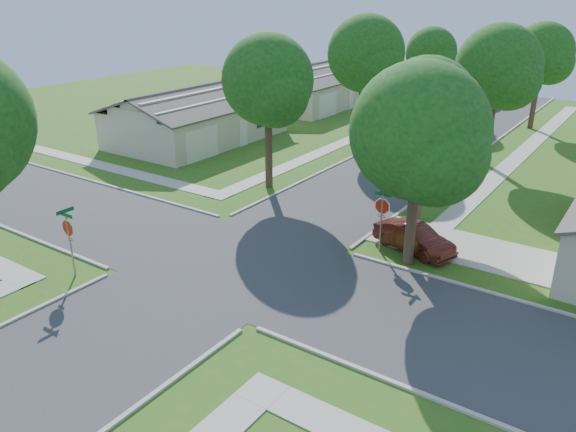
% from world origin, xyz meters
% --- Properties ---
extents(ground, '(100.00, 100.00, 0.00)m').
position_xyz_m(ground, '(0.00, 0.00, 0.00)').
color(ground, '#315F1A').
rests_on(ground, ground).
extents(road_ns, '(7.00, 100.00, 0.02)m').
position_xyz_m(road_ns, '(0.00, 0.00, 0.00)').
color(road_ns, '#333335').
rests_on(road_ns, ground).
extents(sidewalk_ne, '(1.20, 40.00, 0.04)m').
position_xyz_m(sidewalk_ne, '(6.10, 26.00, 0.02)').
color(sidewalk_ne, '#9E9B91').
rests_on(sidewalk_ne, ground).
extents(sidewalk_nw, '(1.20, 40.00, 0.04)m').
position_xyz_m(sidewalk_nw, '(-6.10, 26.00, 0.02)').
color(sidewalk_nw, '#9E9B91').
rests_on(sidewalk_nw, ground).
extents(driveway, '(8.80, 3.60, 0.05)m').
position_xyz_m(driveway, '(7.90, 7.10, 0.03)').
color(driveway, '#9E9B91').
rests_on(driveway, ground).
extents(stop_sign_sw, '(1.05, 0.80, 2.98)m').
position_xyz_m(stop_sign_sw, '(-4.70, -4.70, 2.03)').
color(stop_sign_sw, gray).
rests_on(stop_sign_sw, ground).
extents(stop_sign_ne, '(1.05, 0.80, 2.98)m').
position_xyz_m(stop_sign_ne, '(4.70, 4.70, 2.03)').
color(stop_sign_ne, gray).
rests_on(stop_sign_ne, ground).
extents(tree_e_near, '(4.97, 4.80, 8.28)m').
position_xyz_m(tree_e_near, '(4.75, 9.01, 5.64)').
color(tree_e_near, '#38281C').
rests_on(tree_e_near, ground).
extents(tree_e_mid, '(5.59, 5.40, 9.21)m').
position_xyz_m(tree_e_mid, '(4.76, 21.01, 6.25)').
color(tree_e_mid, '#38281C').
rests_on(tree_e_mid, ground).
extents(tree_e_far, '(5.17, 5.00, 8.72)m').
position_xyz_m(tree_e_far, '(4.75, 34.01, 5.98)').
color(tree_e_far, '#38281C').
rests_on(tree_e_far, ground).
extents(tree_w_near, '(5.38, 5.20, 8.97)m').
position_xyz_m(tree_w_near, '(-4.64, 9.01, 6.12)').
color(tree_w_near, '#38281C').
rests_on(tree_w_near, ground).
extents(tree_w_mid, '(5.80, 5.60, 9.56)m').
position_xyz_m(tree_w_mid, '(-4.64, 21.01, 6.49)').
color(tree_w_mid, '#38281C').
rests_on(tree_w_mid, ground).
extents(tree_w_far, '(4.76, 4.60, 8.04)m').
position_xyz_m(tree_w_far, '(-4.65, 34.01, 5.51)').
color(tree_w_far, '#38281C').
rests_on(tree_w_far, ground).
extents(tree_ne_corner, '(5.80, 5.60, 8.66)m').
position_xyz_m(tree_ne_corner, '(6.36, 4.21, 5.59)').
color(tree_ne_corner, '#38281C').
rests_on(tree_ne_corner, ground).
extents(house_nw_near, '(8.42, 13.60, 4.23)m').
position_xyz_m(house_nw_near, '(-15.99, 15.00, 1.52)').
color(house_nw_near, '#C1B198').
rests_on(house_nw_near, ground).
extents(house_nw_far, '(8.42, 13.60, 4.23)m').
position_xyz_m(house_nw_far, '(-15.99, 32.00, 1.52)').
color(house_nw_far, '#C1B198').
rests_on(house_nw_far, ground).
extents(car_driveway, '(4.12, 2.45, 1.28)m').
position_xyz_m(car_driveway, '(6.00, 5.50, 0.64)').
color(car_driveway, '#49170F').
rests_on(car_driveway, ground).
extents(car_curb_east, '(2.07, 4.36, 1.44)m').
position_xyz_m(car_curb_east, '(1.48, 28.41, 0.72)').
color(car_curb_east, black).
rests_on(car_curb_east, ground).
extents(car_curb_west, '(2.17, 4.76, 1.35)m').
position_xyz_m(car_curb_west, '(-1.20, 41.17, 0.68)').
color(car_curb_west, black).
rests_on(car_curb_west, ground).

